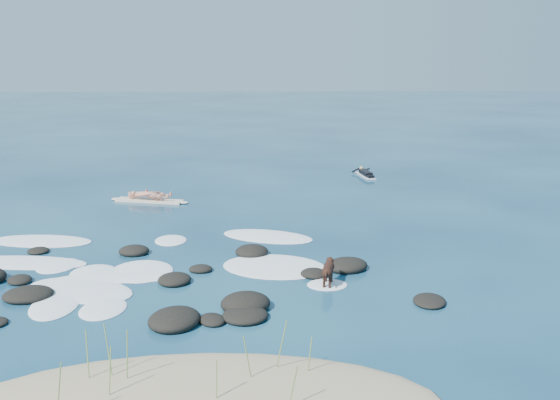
{
  "coord_description": "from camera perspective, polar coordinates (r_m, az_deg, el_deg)",
  "views": [
    {
      "loc": [
        1.13,
        -17.92,
        6.17
      ],
      "look_at": [
        1.87,
        4.0,
        0.9
      ],
      "focal_mm": 40.0,
      "sensor_mm": 36.0,
      "label": 1
    }
  ],
  "objects": [
    {
      "name": "dog",
      "position": [
        16.82,
        4.43,
        -6.31
      ],
      "size": [
        0.45,
        1.13,
        0.72
      ],
      "rotation": [
        0.0,
        0.0,
        1.34
      ],
      "color": "black",
      "rests_on": "ground"
    },
    {
      "name": "dune_grass",
      "position": [
        11.74,
        -9.35,
        -14.8
      ],
      "size": [
        4.36,
        1.79,
        1.2
      ],
      "color": "olive",
      "rests_on": "ground"
    },
    {
      "name": "breaking_foam",
      "position": [
        18.91,
        -12.84,
        -5.85
      ],
      "size": [
        11.5,
        8.05,
        0.12
      ],
      "color": "white",
      "rests_on": "ground"
    },
    {
      "name": "standing_surfer_rig",
      "position": [
        26.48,
        -11.93,
        1.45
      ],
      "size": [
        3.41,
        1.26,
        1.96
      ],
      "rotation": [
        0.0,
        0.0,
        -0.24
      ],
      "color": "beige",
      "rests_on": "ground"
    },
    {
      "name": "reef_rocks",
      "position": [
        16.91,
        -9.2,
        -7.71
      ],
      "size": [
        13.09,
        6.7,
        0.51
      ],
      "color": "black",
      "rests_on": "ground"
    },
    {
      "name": "ground",
      "position": [
        18.99,
        -5.28,
        -5.51
      ],
      "size": [
        160.0,
        160.0,
        0.0
      ],
      "primitive_type": "plane",
      "color": "#0A2642",
      "rests_on": "ground"
    },
    {
      "name": "paddling_surfer_rig",
      "position": [
        31.71,
        7.81,
        2.4
      ],
      "size": [
        0.98,
        2.22,
        0.38
      ],
      "rotation": [
        0.0,
        0.0,
        1.72
      ],
      "color": "silver",
      "rests_on": "ground"
    }
  ]
}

